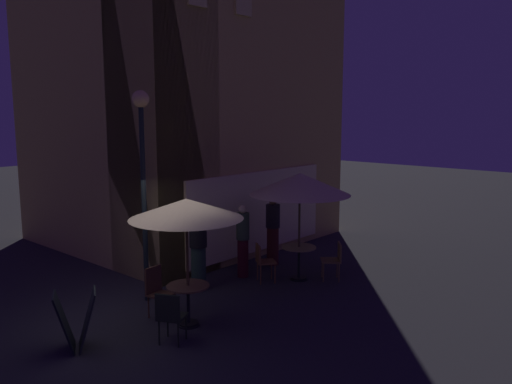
% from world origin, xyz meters
% --- Properties ---
extents(ground_plane, '(60.00, 60.00, 0.00)m').
position_xyz_m(ground_plane, '(0.00, 0.00, 0.00)').
color(ground_plane, '#27262A').
extents(cafe_building, '(7.24, 6.87, 8.83)m').
position_xyz_m(cafe_building, '(3.85, 3.59, 4.41)').
color(cafe_building, tan).
rests_on(cafe_building, ground).
extents(street_lamp_near_corner, '(0.34, 0.34, 4.26)m').
position_xyz_m(street_lamp_near_corner, '(0.85, 1.08, 3.03)').
color(street_lamp_near_corner, black).
rests_on(street_lamp_near_corner, ground).
extents(menu_sandwich_board, '(0.85, 0.81, 0.96)m').
position_xyz_m(menu_sandwich_board, '(-1.28, 0.10, 0.49)').
color(menu_sandwich_board, '#212724').
rests_on(menu_sandwich_board, ground).
extents(cafe_table_0, '(0.77, 0.77, 0.76)m').
position_xyz_m(cafe_table_0, '(0.57, -0.54, 0.57)').
color(cafe_table_0, black).
rests_on(cafe_table_0, ground).
extents(cafe_table_1, '(0.78, 0.78, 0.78)m').
position_xyz_m(cafe_table_1, '(3.99, -0.46, 0.59)').
color(cafe_table_1, black).
rests_on(cafe_table_1, ground).
extents(patio_umbrella_0, '(2.03, 2.03, 2.34)m').
position_xyz_m(patio_umbrella_0, '(0.57, -0.54, 2.15)').
color(patio_umbrella_0, black).
rests_on(patio_umbrella_0, ground).
extents(patio_umbrella_1, '(2.30, 2.30, 2.48)m').
position_xyz_m(patio_umbrella_1, '(3.99, -0.46, 2.23)').
color(patio_umbrella_1, black).
rests_on(patio_umbrella_1, ground).
extents(cafe_chair_0, '(0.46, 0.46, 0.96)m').
position_xyz_m(cafe_chair_0, '(0.46, 0.24, 0.56)').
color(cafe_chair_0, '#523221').
rests_on(cafe_chair_0, ground).
extents(cafe_chair_1, '(0.57, 0.57, 0.90)m').
position_xyz_m(cafe_chair_1, '(-0.14, -0.90, 0.54)').
color(cafe_chair_1, black).
rests_on(cafe_chair_1, ground).
extents(cafe_chair_2, '(0.62, 0.62, 0.87)m').
position_xyz_m(cafe_chair_2, '(4.51, -1.09, 0.53)').
color(cafe_chair_2, brown).
rests_on(cafe_chair_2, ground).
extents(cafe_chair_3, '(0.58, 0.58, 0.88)m').
position_xyz_m(cafe_chair_3, '(3.30, 0.05, 0.54)').
color(cafe_chair_3, brown).
rests_on(cafe_chair_3, ground).
extents(patron_standing_0, '(0.36, 0.36, 1.73)m').
position_xyz_m(patron_standing_0, '(4.51, 0.75, 0.87)').
color(patron_standing_0, '#4D1B1C').
rests_on(patron_standing_0, ground).
extents(patron_standing_1, '(0.31, 0.31, 1.71)m').
position_xyz_m(patron_standing_1, '(3.29, 0.65, 0.87)').
color(patron_standing_1, '#49131D').
rests_on(patron_standing_1, ground).
extents(patron_standing_2, '(0.38, 0.38, 1.81)m').
position_xyz_m(patron_standing_2, '(1.98, 0.74, 0.91)').
color(patron_standing_2, '#263E2F').
rests_on(patron_standing_2, ground).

